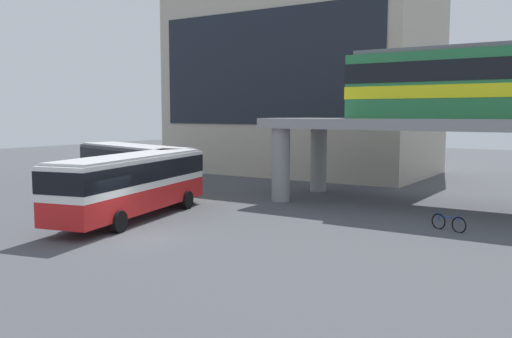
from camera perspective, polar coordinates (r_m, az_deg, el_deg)
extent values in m
plane|color=#47494F|center=(32.12, 0.25, -3.70)|extent=(120.00, 120.00, 0.00)
cube|color=#B2A899|center=(50.41, 4.80, 9.01)|extent=(22.39, 12.66, 16.32)
cube|color=black|center=(44.95, 0.90, 10.47)|extent=(20.15, 0.10, 9.14)
cylinder|color=gray|center=(33.27, 2.57, 0.44)|extent=(1.10, 1.10, 4.40)
cylinder|color=gray|center=(37.73, 6.48, 1.04)|extent=(1.10, 1.10, 4.40)
cube|color=red|center=(28.41, -12.61, -2.94)|extent=(4.90, 11.28, 1.10)
cube|color=white|center=(28.24, -12.67, -0.34)|extent=(4.90, 11.28, 1.50)
cube|color=black|center=(28.24, -12.67, -0.18)|extent=(4.95, 11.33, 0.96)
cube|color=silver|center=(28.17, -12.71, 1.30)|extent=(4.65, 10.72, 0.12)
cylinder|color=black|center=(32.10, -11.09, -2.91)|extent=(0.50, 1.04, 1.00)
cylinder|color=black|center=(30.89, -7.11, -3.19)|extent=(0.50, 1.04, 1.00)
cylinder|color=black|center=(26.75, -18.42, -4.83)|extent=(0.50, 1.04, 1.00)
cylinder|color=black|center=(25.29, -13.95, -5.31)|extent=(0.50, 1.04, 1.00)
cube|color=orange|center=(37.02, -12.41, -0.94)|extent=(11.26, 5.41, 1.10)
cube|color=#333338|center=(36.90, -12.46, 1.07)|extent=(11.26, 5.41, 1.50)
cube|color=black|center=(36.89, -12.46, 1.18)|extent=(11.31, 5.46, 0.96)
cube|color=silver|center=(36.84, -12.48, 2.32)|extent=(10.70, 5.14, 0.12)
cylinder|color=black|center=(39.65, -16.44, -1.40)|extent=(1.04, 0.54, 1.00)
cylinder|color=black|center=(40.75, -13.25, -1.13)|extent=(1.04, 0.54, 1.00)
cylinder|color=black|center=(33.82, -11.72, -2.49)|extent=(1.04, 0.54, 1.00)
cylinder|color=black|center=(35.10, -8.17, -2.13)|extent=(1.04, 0.54, 1.00)
torus|color=black|center=(26.23, 20.22, -5.45)|extent=(0.72, 0.31, 0.74)
torus|color=black|center=(26.80, 18.33, -5.16)|extent=(0.72, 0.31, 0.74)
cylinder|color=#1E3FA5|center=(26.46, 19.28, -4.71)|extent=(1.00, 0.41, 0.05)
cylinder|color=#1E3FA5|center=(26.75, 18.35, -4.53)|extent=(0.04, 0.04, 0.55)
cylinder|color=#1E3FA5|center=(26.17, 20.24, -4.70)|extent=(0.04, 0.04, 0.65)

